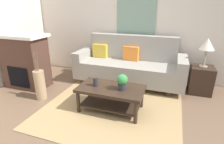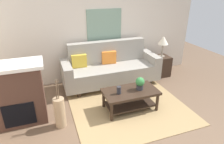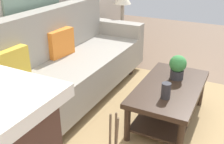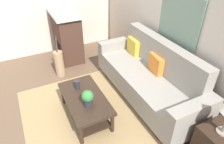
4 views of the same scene
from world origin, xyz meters
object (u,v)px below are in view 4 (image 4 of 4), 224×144
Objects in this scene: coffee_table at (85,102)px; potted_plant_tabletop at (88,98)px; floor_vase at (59,64)px; couch at (149,77)px; throw_pillow_orange at (156,64)px; throw_pillow_mustard at (134,46)px; fireplace at (67,36)px; framed_painting at (179,19)px; tabletop_vase at (77,85)px.

coffee_table is 0.32m from potted_plant_tabletop.
floor_vase reaches higher than coffee_table.
floor_vase is at bearing -137.51° from couch.
couch is 6.71× the size of throw_pillow_orange.
throw_pillow_mustard is 1.68m from fireplace.
fireplace reaches higher than potted_plant_tabletop.
couch is at bearing 98.52° from potted_plant_tabletop.
framed_painting reaches higher than throw_pillow_orange.
tabletop_vase is 0.46m from potted_plant_tabletop.
coffee_table is (-0.01, -1.36, -0.37)m from throw_pillow_orange.
potted_plant_tabletop is (0.95, -1.37, -0.11)m from throw_pillow_mustard.
throw_pillow_orange is 0.83m from framed_painting.
throw_pillow_mustard reaches higher than potted_plant_tabletop.
coffee_table is at bearing -90.57° from couch.
throw_pillow_orange is 1.41m from coffee_table.
fireplace is (-2.09, -1.03, -0.09)m from throw_pillow_orange.
couch is at bearing -90.00° from framed_painting.
throw_pillow_mustard reaches higher than tabletop_vase.
framed_painting is at bearing 80.99° from tabletop_vase.
tabletop_vase is at bearing -101.18° from throw_pillow_orange.
tabletop_vase is at bearing -102.25° from couch.
throw_pillow_mustard is at bearing 180.00° from throw_pillow_orange.
tabletop_vase is 1.85m from fireplace.
floor_vase is (-1.42, -1.43, -0.39)m from throw_pillow_orange.
framed_painting reaches higher than fireplace.
tabletop_vase reaches higher than coffee_table.
tabletop_vase is 0.27× the size of floor_vase.
framed_painting is (0.27, 1.73, 0.93)m from tabletop_vase.
coffee_table is at bearing -90.42° from framed_painting.
throw_pillow_orange is 0.31× the size of fireplace.
fireplace is 2.02× the size of floor_vase.
fireplace is at bearing 149.34° from floor_vase.
fireplace is at bearing -153.82° from throw_pillow_orange.
fireplace is at bearing -142.20° from throw_pillow_mustard.
floor_vase is 0.63× the size of framed_painting.
potted_plant_tabletop reaches higher than floor_vase.
framed_painting is at bearing 51.20° from floor_vase.
tabletop_vase is (0.49, -1.38, -0.17)m from throw_pillow_mustard.
tabletop_vase is at bearing -99.01° from framed_painting.
framed_painting reaches higher than couch.
potted_plant_tabletop is 0.29× the size of framed_painting.
potted_plant_tabletop is at bearing -8.53° from fireplace.
throw_pillow_mustard is at bearing 109.56° from tabletop_vase.
potted_plant_tabletop is 0.46× the size of floor_vase.
floor_vase is (0.67, -0.40, -0.30)m from fireplace.
tabletop_vase is at bearing -173.93° from coffee_table.
fireplace is (-1.33, -1.03, -0.09)m from throw_pillow_mustard.
couch is at bearing 23.37° from fireplace.
floor_vase is (-1.41, -0.07, -0.03)m from coffee_table.
coffee_table is 1.21× the size of framed_painting.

